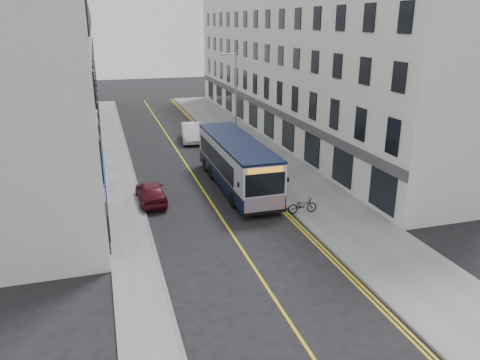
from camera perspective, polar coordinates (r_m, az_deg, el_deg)
ground at (r=23.71m, az=-0.88°, el=-6.75°), size 140.00×140.00×0.00m
pavement_east at (r=36.20m, az=3.45°, el=2.46°), size 4.50×64.00×0.12m
pavement_west at (r=34.15m, az=-14.59°, el=0.86°), size 2.00×64.00×0.12m
kerb_east at (r=35.52m, az=0.03°, el=2.18°), size 0.18×64.00×0.13m
kerb_west at (r=34.19m, az=-12.92°, el=1.03°), size 0.18×64.00×0.13m
road_centre_line at (r=34.65m, az=-6.32°, el=1.53°), size 0.12×64.00×0.01m
road_dbl_yellow_inner at (r=35.41m, az=-0.67°, el=2.03°), size 0.10×64.00×0.01m
road_dbl_yellow_outer at (r=35.47m, az=-0.36°, el=2.05°), size 0.10×64.00×0.01m
terrace_east at (r=45.20m, az=6.04°, el=13.98°), size 6.00×46.00×13.00m
terrace_west at (r=41.88m, az=-21.55°, el=12.44°), size 6.00×46.00×13.00m
streetlamp at (r=36.47m, az=-0.63°, el=9.59°), size 1.32×0.18×8.00m
city_bus at (r=29.81m, az=-0.44°, el=2.25°), size 2.55×10.90×3.17m
bicycle at (r=26.10m, az=7.60°, el=-3.10°), size 1.71×0.64×0.89m
pedestrian_near at (r=36.41m, az=1.23°, el=4.24°), size 0.70×0.46×1.90m
pedestrian_far at (r=39.47m, az=0.00°, el=5.22°), size 0.92×0.79×1.66m
car_white at (r=42.25m, az=-5.95°, el=5.79°), size 2.29×4.94×1.57m
car_maroon at (r=28.11m, az=-10.80°, el=-1.44°), size 1.68×3.91×1.32m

